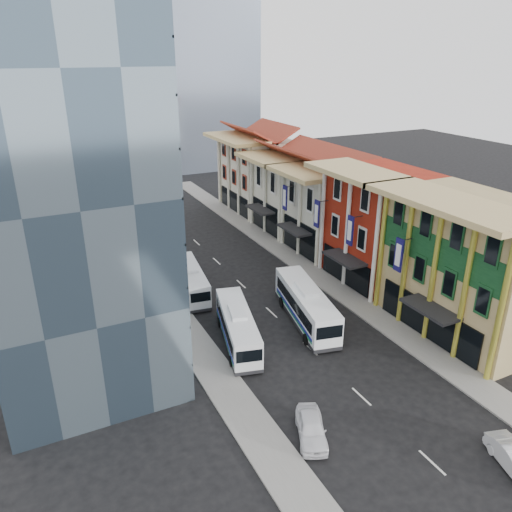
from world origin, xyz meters
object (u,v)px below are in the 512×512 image
office_tower (55,166)px  bus_right (306,305)px  sedan_left (311,428)px  shophouse_tan (470,267)px  bus_left_far (191,280)px  bus_left_near (238,327)px

office_tower → bus_right: 24.16m
sedan_left → bus_right: bearing=83.8°
office_tower → sedan_left: size_ratio=6.82×
shophouse_tan → bus_left_far: size_ratio=1.48×
office_tower → sedan_left: 27.02m
office_tower → shophouse_tan: bearing=-24.3°
office_tower → bus_left_far: 18.04m
sedan_left → bus_left_far: bearing=114.0°
bus_left_far → bus_right: size_ratio=0.85×
bus_left_far → bus_right: bearing=-46.2°
office_tower → bus_left_far: size_ratio=3.17×
bus_left_far → sedan_left: 23.27m
bus_right → sedan_left: (-7.50, -12.93, -1.05)m
bus_left_near → bus_left_far: size_ratio=1.06×
shophouse_tan → office_tower: 35.19m
office_tower → bus_left_far: (11.50, 3.38, -13.48)m
shophouse_tan → sedan_left: size_ratio=3.18×
bus_left_near → sedan_left: 12.46m
office_tower → bus_left_near: size_ratio=2.99×
bus_right → sedan_left: bearing=-108.3°
bus_left_near → sedan_left: (-0.40, -12.42, -0.86)m
bus_right → sedan_left: size_ratio=2.55×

